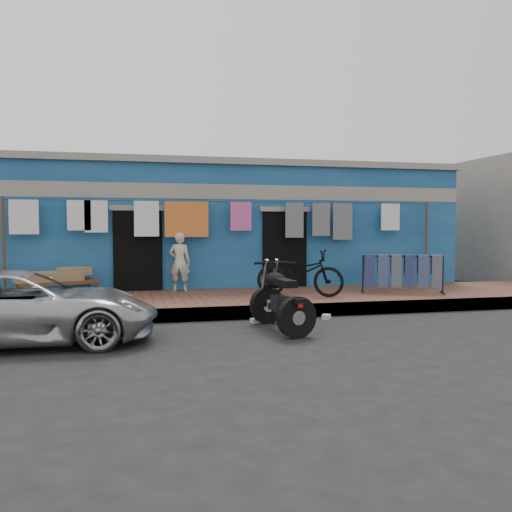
{
  "coord_description": "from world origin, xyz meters",
  "views": [
    {
      "loc": [
        -2.4,
        -8.2,
        1.7
      ],
      "look_at": [
        0.0,
        2.0,
        1.15
      ],
      "focal_mm": 38.0,
      "sensor_mm": 36.0,
      "label": 1
    }
  ],
  "objects": [
    {
      "name": "clothesline",
      "position": [
        -0.42,
        4.25,
        1.83
      ],
      "size": [
        10.06,
        0.06,
        2.1
      ],
      "color": "brown",
      "rests_on": "sidewalk"
    },
    {
      "name": "ground",
      "position": [
        0.0,
        0.0,
        0.0
      ],
      "size": [
        80.0,
        80.0,
        0.0
      ],
      "primitive_type": "plane",
      "color": "black",
      "rests_on": "ground"
    },
    {
      "name": "car",
      "position": [
        -3.92,
        0.19,
        0.56
      ],
      "size": [
        3.97,
        1.82,
        1.11
      ],
      "primitive_type": "imported",
      "rotation": [
        0.0,
        0.0,
        1.57
      ],
      "color": "#B5B5BA",
      "rests_on": "ground"
    },
    {
      "name": "building",
      "position": [
        -0.0,
        6.99,
        1.69
      ],
      "size": [
        12.2,
        5.2,
        3.36
      ],
      "color": "navy",
      "rests_on": "ground"
    },
    {
      "name": "litter_a",
      "position": [
        -0.2,
        1.13,
        0.04
      ],
      "size": [
        0.21,
        0.18,
        0.08
      ],
      "primitive_type": "cube",
      "rotation": [
        0.0,
        0.0,
        0.19
      ],
      "color": "silver",
      "rests_on": "ground"
    },
    {
      "name": "bicycle",
      "position": [
        1.12,
        2.72,
        0.85
      ],
      "size": [
        1.94,
        1.51,
        1.21
      ],
      "primitive_type": "imported",
      "rotation": [
        0.0,
        0.0,
        1.04
      ],
      "color": "black",
      "rests_on": "sidewalk"
    },
    {
      "name": "litter_b",
      "position": [
        1.15,
        1.2,
        0.05
      ],
      "size": [
        0.21,
        0.22,
        0.09
      ],
      "primitive_type": "cube",
      "rotation": [
        0.0,
        0.0,
        0.98
      ],
      "color": "silver",
      "rests_on": "ground"
    },
    {
      "name": "motorcycle",
      "position": [
        0.04,
        0.36,
        0.55
      ],
      "size": [
        0.9,
        1.82,
        1.11
      ],
      "primitive_type": null,
      "rotation": [
        0.0,
        0.0,
        0.09
      ],
      "color": "black",
      "rests_on": "ground"
    },
    {
      "name": "sidewalk",
      "position": [
        0.0,
        3.0,
        0.12
      ],
      "size": [
        28.0,
        3.0,
        0.25
      ],
      "primitive_type": "cube",
      "color": "brown",
      "rests_on": "ground"
    },
    {
      "name": "litter_c",
      "position": [
        0.62,
        0.94,
        0.05
      ],
      "size": [
        0.19,
        0.24,
        0.09
      ],
      "primitive_type": "cube",
      "rotation": [
        0.0,
        0.0,
        1.53
      ],
      "color": "silver",
      "rests_on": "ground"
    },
    {
      "name": "curb",
      "position": [
        0.0,
        1.55,
        0.12
      ],
      "size": [
        28.0,
        0.1,
        0.25
      ],
      "primitive_type": "cube",
      "color": "gray",
      "rests_on": "ground"
    },
    {
      "name": "seated_person",
      "position": [
        -1.27,
        4.2,
        0.92
      ],
      "size": [
        0.56,
        0.45,
        1.34
      ],
      "primitive_type": "imported",
      "rotation": [
        0.0,
        0.0,
        2.84
      ],
      "color": "beige",
      "rests_on": "sidewalk"
    },
    {
      "name": "charpoy",
      "position": [
        -3.88,
        3.84,
        0.53
      ],
      "size": [
        2.15,
        1.78,
        0.57
      ],
      "primitive_type": null,
      "rotation": [
        0.0,
        0.0,
        0.31
      ],
      "color": "brown",
      "rests_on": "sidewalk"
    },
    {
      "name": "jeans_rack",
      "position": [
        3.51,
        2.71,
        0.69
      ],
      "size": [
        2.07,
        1.57,
        0.88
      ],
      "primitive_type": null,
      "rotation": [
        0.0,
        0.0,
        -0.36
      ],
      "color": "black",
      "rests_on": "sidewalk"
    }
  ]
}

